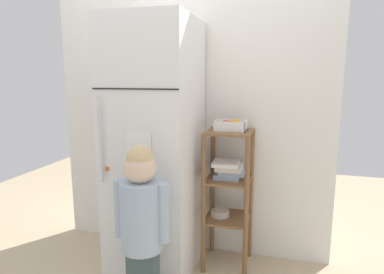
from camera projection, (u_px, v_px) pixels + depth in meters
The scene contains 6 objects.
ground_plane at pixel (176, 269), 2.53m from camera, with size 6.00×6.00×0.00m, color tan.
kitchen_wall_back at pixel (189, 111), 2.69m from camera, with size 2.28×0.03×2.35m, color silver.
refrigerator at pixel (156, 149), 2.43m from camera, with size 0.59×0.70×1.85m.
child_standing at pixel (142, 215), 1.94m from camera, with size 0.34×0.25×1.06m.
pantry_shelf_unit at pixel (228, 184), 2.49m from camera, with size 0.35×0.35×1.06m.
fruit_bin at pixel (231, 126), 2.42m from camera, with size 0.23×0.18×0.08m.
Camera 1 is at (0.73, -2.20, 1.44)m, focal length 30.97 mm.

